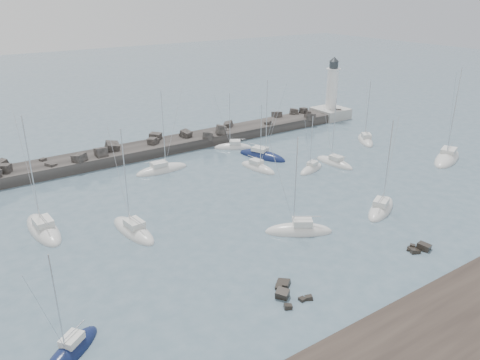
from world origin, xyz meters
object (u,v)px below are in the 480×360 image
Objects in this scene: sailboat_9 at (311,169)px; sailboat_10 at (334,163)px; sailboat_1 at (44,230)px; sailboat_11 at (447,159)px; sailboat_6 at (258,168)px; sailboat_3 at (133,231)px; sailboat_7 at (381,209)px; sailboat_12 at (365,141)px; lighthouse at (331,105)px; sailboat_8 at (262,156)px; sailboat_5 at (299,231)px; sailboat_13 at (233,148)px; sailboat_2 at (71,352)px; sailboat_4 at (162,170)px.

sailboat_10 reaches higher than sailboat_9.
sailboat_1 is 66.41m from sailboat_11.
sailboat_3 is at bearing -160.62° from sailboat_6.
sailboat_7 reaches higher than sailboat_12.
sailboat_8 is (-29.31, -13.01, -2.95)m from lighthouse.
lighthouse is 31.29m from sailboat_10.
sailboat_12 reaches higher than sailboat_6.
sailboat_1 is 0.91× the size of sailboat_11.
sailboat_13 is (11.21, 31.96, -0.02)m from sailboat_5.
sailboat_5 reaches higher than sailboat_10.
sailboat_3 is at bearing -173.74° from sailboat_9.
sailboat_8 is 10.25m from sailboat_9.
sailboat_5 is 39.46m from sailboat_11.
sailboat_2 is 54.99m from sailboat_13.
sailboat_5 is at bearing 10.14° from sailboat_2.
sailboat_3 is at bearing 173.97° from sailboat_11.
sailboat_7 reaches higher than sailboat_10.
sailboat_12 is at bearing 104.50° from sailboat_11.
sailboat_13 is (-2.14, 33.49, -0.01)m from sailboat_7.
sailboat_1 reaches higher than sailboat_2.
sailboat_12 is (14.15, 5.76, 0.01)m from sailboat_10.
sailboat_9 is at bearing 6.26° from sailboat_3.
sailboat_8 is at bearing -156.06° from lighthouse.
sailboat_3 is (-59.10, -26.43, -2.94)m from lighthouse.
sailboat_9 is (20.78, -13.55, -0.00)m from sailboat_4.
sailboat_3 is 32.89m from sailboat_9.
sailboat_2 is 42.80m from sailboat_7.
sailboat_4 is 0.96× the size of sailboat_8.
sailboat_3 is 1.20× the size of sailboat_6.
sailboat_5 is at bearing -136.07° from sailboat_9.
sailboat_5 is 25.84m from sailboat_10.
sailboat_3 is at bearing -174.64° from sailboat_10.
sailboat_11 is (25.71, 7.14, -0.00)m from sailboat_7.
sailboat_10 is at bearing -3.57° from sailboat_1.
sailboat_9 is 0.88× the size of sailboat_13.
sailboat_6 is 1.03× the size of sailboat_13.
sailboat_5 reaches higher than sailboat_2.
sailboat_3 is at bearing 145.80° from sailboat_5.
sailboat_3 is at bearing -155.75° from sailboat_8.
sailboat_1 is 1.37× the size of sailboat_13.
sailboat_6 is 33.88m from sailboat_11.
sailboat_7 is 18.28m from sailboat_10.
sailboat_12 is (52.10, 9.32, 0.00)m from sailboat_3.
sailboat_1 is at bearing -153.26° from sailboat_4.
sailboat_3 is 1.11× the size of sailboat_12.
sailboat_3 is 1.05× the size of sailboat_7.
sailboat_6 is at bearing -133.34° from sailboat_8.
sailboat_5 is at bearing -171.81° from sailboat_11.
sailboat_2 is at bearing -170.97° from sailboat_11.
sailboat_2 is 0.79× the size of sailboat_7.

